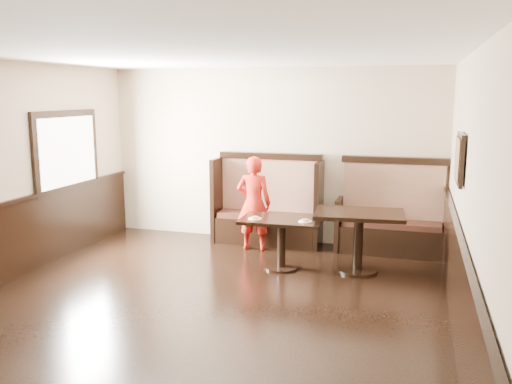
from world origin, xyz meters
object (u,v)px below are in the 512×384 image
at_px(table_main, 282,230).
at_px(table_neighbor, 359,227).
at_px(child, 254,203).
at_px(booth_neighbor, 392,221).
at_px(booth_main, 268,211).

height_order(table_main, table_neighbor, table_neighbor).
bearing_deg(table_neighbor, child, 155.12).
relative_size(booth_neighbor, table_neighbor, 1.32).
bearing_deg(booth_main, table_neighbor, -34.32).
bearing_deg(booth_main, child, -101.60).
distance_m(booth_neighbor, child, 2.11).
relative_size(table_neighbor, child, 0.85).
bearing_deg(booth_neighbor, table_main, -138.71).
height_order(booth_main, table_neighbor, booth_main).
height_order(booth_neighbor, table_main, booth_neighbor).
bearing_deg(booth_main, table_main, -66.66).
distance_m(booth_neighbor, table_neighbor, 1.14).
distance_m(booth_main, booth_neighbor, 1.95).
distance_m(table_neighbor, child, 1.77).
height_order(table_main, child, child).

